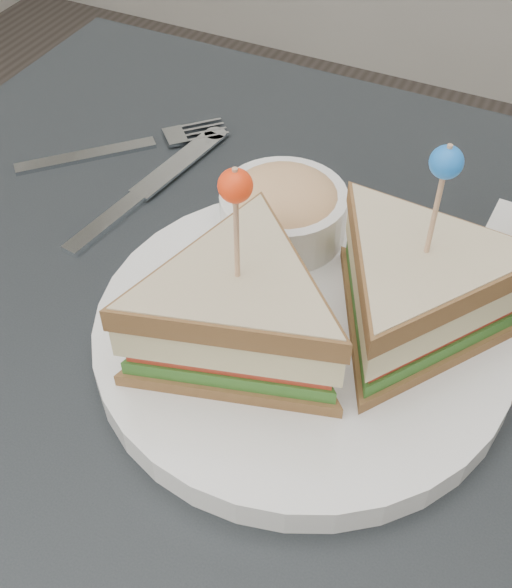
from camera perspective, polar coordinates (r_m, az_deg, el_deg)
name	(u,v)px	position (r m, az deg, el deg)	size (l,w,h in m)	color
table	(240,406)	(0.60, -1.28, -8.70)	(0.80, 0.80, 0.75)	black
plate_meal	(317,299)	(0.51, 4.78, -0.41)	(0.37, 0.37, 0.18)	white
cutlery_fork	(134,145)	(0.74, -9.41, 11.28)	(0.16, 0.16, 0.01)	#B4BBBF
cutlery_knife	(145,191)	(0.68, -8.60, 7.90)	(0.05, 0.22, 0.01)	white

